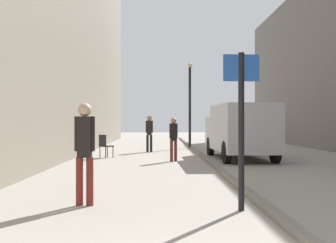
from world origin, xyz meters
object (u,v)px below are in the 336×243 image
lamp_post (190,99)px  pedestrian_far_crossing (85,146)px  delivery_van (240,130)px  cafe_chair_near_window (105,144)px  street_sign_post (241,117)px  pedestrian_mid_block (149,131)px  pedestrian_main_foreground (174,136)px

lamp_post → pedestrian_far_crossing: bearing=-101.4°
pedestrian_far_crossing → delivery_van: 9.57m
delivery_van → cafe_chair_near_window: (-5.38, 0.57, -0.60)m
lamp_post → delivery_van: bearing=-76.9°
pedestrian_far_crossing → street_sign_post: bearing=-10.2°
pedestrian_far_crossing → delivery_van: size_ratio=0.36×
street_sign_post → cafe_chair_near_window: (-3.58, 9.47, -1.00)m
pedestrian_far_crossing → pedestrian_mid_block: bearing=85.4°
pedestrian_far_crossing → lamp_post: 15.23m
street_sign_post → pedestrian_far_crossing: bearing=-11.7°
pedestrian_main_foreground → lamp_post: (1.16, 7.25, 1.79)m
pedestrian_far_crossing → street_sign_post: size_ratio=0.69×
pedestrian_main_foreground → cafe_chair_near_window: pedestrian_main_foreground is taller
street_sign_post → lamp_post: 15.32m
pedestrian_main_foreground → street_sign_post: (0.83, -8.02, 0.61)m
pedestrian_mid_block → lamp_post: bearing=52.0°
pedestrian_mid_block → pedestrian_main_foreground: bearing=-76.9°
pedestrian_far_crossing → pedestrian_main_foreground: bearing=75.8°
pedestrian_main_foreground → cafe_chair_near_window: bearing=132.6°
pedestrian_mid_block → delivery_van: size_ratio=0.35×
delivery_van → lamp_post: 6.73m
pedestrian_mid_block → lamp_post: size_ratio=0.37×
delivery_van → street_sign_post: (-1.81, -8.90, 0.39)m
pedestrian_main_foreground → pedestrian_far_crossing: size_ratio=0.90×
pedestrian_mid_block → pedestrian_far_crossing: pedestrian_far_crossing is taller
delivery_van → street_sign_post: street_sign_post is taller
pedestrian_far_crossing → cafe_chair_near_window: size_ratio=1.90×
pedestrian_far_crossing → cafe_chair_near_window: bearing=95.1°
pedestrian_far_crossing → lamp_post: (2.98, 14.84, 1.69)m
delivery_van → cafe_chair_near_window: size_ratio=5.34×
pedestrian_far_crossing → cafe_chair_near_window: 9.09m
delivery_van → street_sign_post: bearing=-103.5°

